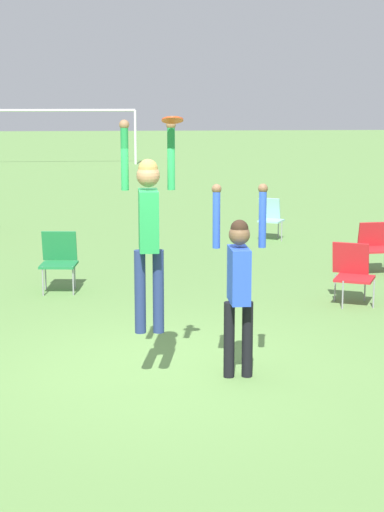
% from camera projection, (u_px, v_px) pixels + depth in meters
% --- Properties ---
extents(ground_plane, '(120.00, 120.00, 0.00)m').
position_uv_depth(ground_plane, '(169.00, 371.00, 9.56)').
color(ground_plane, '#608C47').
extents(person_jumping, '(0.58, 0.44, 2.27)m').
position_uv_depth(person_jumping, '(149.00, 221.00, 8.96)').
color(person_jumping, navy).
rests_on(person_jumping, ground_plane).
extents(person_defending, '(0.60, 0.45, 2.12)m').
position_uv_depth(person_defending, '(239.00, 276.00, 9.17)').
color(person_defending, black).
rests_on(person_defending, ground_plane).
extents(frisbee, '(0.22, 0.21, 0.09)m').
position_uv_depth(frisbee, '(172.00, 120.00, 8.60)').
color(frisbee, '#E04C23').
extents(camping_chair_0, '(0.58, 0.62, 0.86)m').
position_uv_depth(camping_chair_0, '(375.00, 244.00, 14.70)').
color(camping_chair_0, gray).
rests_on(camping_chair_0, ground_plane).
extents(camping_chair_1, '(0.62, 0.68, 0.87)m').
position_uv_depth(camping_chair_1, '(270.00, 216.00, 18.02)').
color(camping_chair_1, gray).
rests_on(camping_chair_1, ground_plane).
extents(camping_chair_3, '(0.71, 0.77, 0.88)m').
position_uv_depth(camping_chair_3, '(353.00, 270.00, 12.56)').
color(camping_chair_3, gray).
rests_on(camping_chair_3, ground_plane).
extents(camping_chair_4, '(0.59, 0.63, 0.93)m').
position_uv_depth(camping_chair_4, '(59.00, 257.00, 13.34)').
color(camping_chair_4, gray).
rests_on(camping_chair_4, ground_plane).
extents(soccer_goal, '(7.10, 0.10, 2.35)m').
position_uv_depth(soccer_goal, '(53.00, 121.00, 36.23)').
color(soccer_goal, white).
rests_on(soccer_goal, ground_plane).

